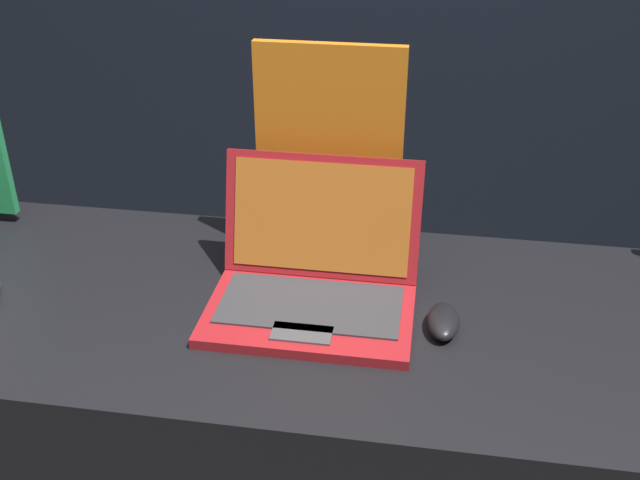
# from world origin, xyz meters

# --- Properties ---
(display_counter) EXTENTS (2.33, 0.67, 0.89)m
(display_counter) POSITION_xyz_m (0.00, 0.34, 0.45)
(display_counter) COLOR black
(display_counter) RESTS_ON ground_plane
(laptop_middle) EXTENTS (0.39, 0.32, 0.26)m
(laptop_middle) POSITION_xyz_m (-0.02, 0.36, 0.95)
(laptop_middle) COLOR maroon
(laptop_middle) RESTS_ON display_counter
(mouse_middle) EXTENTS (0.06, 0.11, 0.04)m
(mouse_middle) POSITION_xyz_m (0.23, 0.30, 0.91)
(mouse_middle) COLOR black
(mouse_middle) RESTS_ON display_counter
(promo_stand_middle) EXTENTS (0.29, 0.07, 0.45)m
(promo_stand_middle) POSITION_xyz_m (-0.02, 0.54, 1.11)
(promo_stand_middle) COLOR black
(promo_stand_middle) RESTS_ON display_counter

